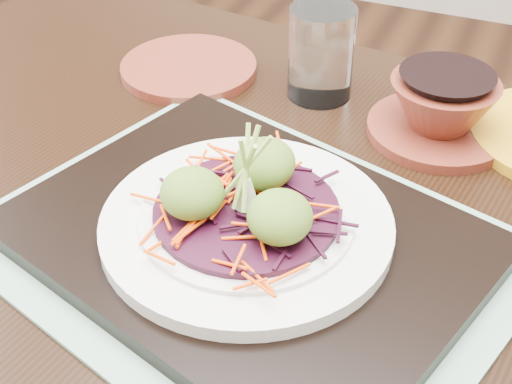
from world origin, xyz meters
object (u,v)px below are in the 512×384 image
at_px(terracotta_side_plate, 189,68).
at_px(terracotta_bowl_set, 441,111).
at_px(serving_tray, 247,238).
at_px(water_glass, 321,53).
at_px(dining_table, 240,278).
at_px(white_plate, 247,223).

distance_m(terracotta_side_plate, terracotta_bowl_set, 0.31).
relative_size(serving_tray, terracotta_bowl_set, 1.89).
bearing_deg(water_glass, serving_tray, -83.82).
distance_m(serving_tray, water_glass, 0.28).
xyz_separation_m(water_glass, terracotta_bowl_set, (0.14, -0.03, -0.02)).
distance_m(serving_tray, terracotta_side_plate, 0.32).
height_order(serving_tray, water_glass, water_glass).
height_order(terracotta_side_plate, water_glass, water_glass).
xyz_separation_m(dining_table, serving_tray, (0.03, -0.05, 0.10)).
bearing_deg(terracotta_bowl_set, dining_table, -126.02).
bearing_deg(water_glass, dining_table, -89.92).
relative_size(white_plate, water_glass, 2.35).
bearing_deg(water_glass, terracotta_bowl_set, -11.92).
bearing_deg(serving_tray, dining_table, 138.76).
relative_size(terracotta_side_plate, terracotta_bowl_set, 0.82).
height_order(serving_tray, terracotta_bowl_set, terracotta_bowl_set).
bearing_deg(white_plate, dining_table, 121.81).
bearing_deg(white_plate, serving_tray, 0.00).
bearing_deg(terracotta_side_plate, dining_table, -52.96).
bearing_deg(dining_table, white_plate, -49.77).
height_order(terracotta_side_plate, terracotta_bowl_set, terracotta_bowl_set).
relative_size(white_plate, terracotta_side_plate, 1.50).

